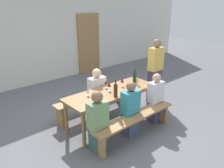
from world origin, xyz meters
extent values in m
plane|color=slate|center=(0.00, 0.00, 0.00)|extent=(24.00, 24.00, 0.00)
cube|color=silver|center=(0.00, 3.54, 1.60)|extent=(14.00, 0.20, 3.20)
cube|color=#9E7247|center=(1.91, 3.40, 1.05)|extent=(0.90, 0.06, 2.10)
cube|color=olive|center=(0.00, 0.00, 0.72)|extent=(2.00, 0.71, 0.05)
cylinder|color=olive|center=(-0.92, -0.29, 0.35)|extent=(0.07, 0.07, 0.70)
cylinder|color=olive|center=(0.92, -0.29, 0.35)|extent=(0.07, 0.07, 0.70)
cylinder|color=olive|center=(-0.92, 0.29, 0.35)|extent=(0.07, 0.07, 0.70)
cylinder|color=olive|center=(0.92, 0.29, 0.35)|extent=(0.07, 0.07, 0.70)
cube|color=#9E7247|center=(0.00, -0.65, 0.43)|extent=(1.90, 0.30, 0.04)
cube|color=#9E7247|center=(-0.85, -0.65, 0.21)|extent=(0.06, 0.24, 0.41)
cube|color=#9E7247|center=(0.85, -0.65, 0.21)|extent=(0.06, 0.24, 0.41)
cube|color=#9E7247|center=(0.00, 0.65, 0.43)|extent=(1.90, 0.30, 0.04)
cube|color=#9E7247|center=(-0.85, 0.65, 0.21)|extent=(0.06, 0.24, 0.41)
cube|color=#9E7247|center=(0.85, 0.65, 0.21)|extent=(0.06, 0.24, 0.41)
cylinder|color=#234C2D|center=(0.92, 0.23, 0.86)|extent=(0.08, 0.08, 0.21)
cylinder|color=#234C2D|center=(0.92, 0.23, 1.00)|extent=(0.03, 0.03, 0.08)
cylinder|color=black|center=(0.92, 0.23, 1.05)|extent=(0.03, 0.03, 0.01)
cylinder|color=#332814|center=(-0.14, -0.25, 0.87)|extent=(0.08, 0.08, 0.24)
cylinder|color=#332814|center=(-0.14, -0.25, 1.04)|extent=(0.03, 0.03, 0.09)
cylinder|color=black|center=(-0.14, -0.25, 1.09)|extent=(0.03, 0.03, 0.01)
cylinder|color=#143319|center=(0.73, 0.06, 0.87)|extent=(0.07, 0.07, 0.23)
cylinder|color=#143319|center=(0.73, 0.06, 1.02)|extent=(0.03, 0.03, 0.09)
cylinder|color=black|center=(0.73, 0.06, 1.07)|extent=(0.03, 0.03, 0.01)
cylinder|color=silver|center=(0.64, -0.14, 0.75)|extent=(0.06, 0.06, 0.01)
cylinder|color=silver|center=(0.64, -0.14, 0.80)|extent=(0.01, 0.01, 0.09)
cone|color=beige|center=(0.64, -0.14, 0.88)|extent=(0.06, 0.06, 0.08)
cylinder|color=silver|center=(0.02, 0.22, 0.75)|extent=(0.06, 0.06, 0.01)
cylinder|color=silver|center=(0.02, 0.22, 0.80)|extent=(0.01, 0.01, 0.08)
cone|color=maroon|center=(0.02, 0.22, 0.87)|extent=(0.07, 0.07, 0.08)
cylinder|color=silver|center=(-0.03, 0.05, 0.75)|extent=(0.06, 0.06, 0.01)
cylinder|color=silver|center=(-0.03, 0.05, 0.80)|extent=(0.01, 0.01, 0.09)
cone|color=maroon|center=(-0.03, 0.05, 0.89)|extent=(0.08, 0.08, 0.09)
cylinder|color=silver|center=(0.34, 0.06, 0.75)|extent=(0.06, 0.06, 0.01)
cylinder|color=silver|center=(0.34, 0.06, 0.80)|extent=(0.01, 0.01, 0.08)
cone|color=maroon|center=(0.34, 0.06, 0.89)|extent=(0.07, 0.07, 0.10)
cylinder|color=silver|center=(-0.50, 0.13, 0.75)|extent=(0.06, 0.06, 0.01)
cylinder|color=silver|center=(-0.50, 0.13, 0.79)|extent=(0.01, 0.01, 0.06)
cone|color=beige|center=(-0.50, 0.13, 0.85)|extent=(0.07, 0.07, 0.07)
cube|color=#335850|center=(-0.77, -0.50, 0.23)|extent=(0.25, 0.24, 0.45)
cube|color=#729966|center=(-0.77, -0.50, 0.68)|extent=(0.34, 0.20, 0.46)
sphere|color=#846047|center=(-0.77, -0.50, 1.01)|extent=(0.19, 0.19, 0.19)
cube|color=#405370|center=(0.02, -0.50, 0.23)|extent=(0.26, 0.24, 0.45)
cube|color=teal|center=(0.02, -0.50, 0.67)|extent=(0.35, 0.20, 0.45)
sphere|color=#846047|center=(0.02, -0.50, 0.99)|extent=(0.18, 0.18, 0.18)
cube|color=#434469|center=(0.78, -0.50, 0.23)|extent=(0.25, 0.24, 0.45)
cube|color=silver|center=(0.78, -0.50, 0.67)|extent=(0.33, 0.20, 0.44)
sphere|color=tan|center=(0.78, -0.50, 0.98)|extent=(0.18, 0.18, 0.18)
cube|color=#495238|center=(0.01, 0.50, 0.23)|extent=(0.29, 0.24, 0.45)
cube|color=silver|center=(0.01, 0.50, 0.68)|extent=(0.38, 0.20, 0.46)
sphere|color=beige|center=(0.01, 0.50, 1.01)|extent=(0.20, 0.20, 0.20)
cube|color=#4C3A5C|center=(1.54, 0.11, 0.43)|extent=(0.29, 0.24, 0.86)
cube|color=gold|center=(1.54, 0.11, 1.14)|extent=(0.38, 0.20, 0.56)
sphere|color=#846047|center=(1.54, 0.11, 1.52)|extent=(0.20, 0.20, 0.20)
camera|label=1|loc=(-2.71, -3.04, 2.40)|focal=34.82mm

